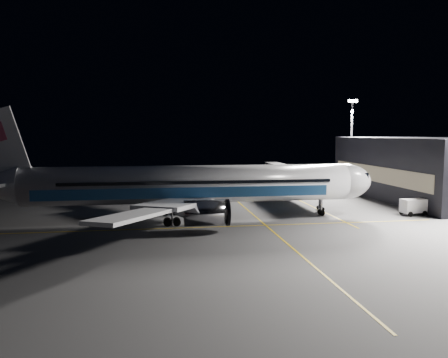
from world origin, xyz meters
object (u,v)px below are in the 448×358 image
safety_cone_a (186,209)px  service_truck (416,206)px  airliner (184,185)px  safety_cone_c (180,208)px  safety_cone_b (205,212)px  jet_bridge (295,175)px  baggage_tug (169,201)px  floodlight_mast_north (351,135)px

safety_cone_a → service_truck: bearing=-14.8°
airliner → service_truck: 36.72m
service_truck → safety_cone_c: service_truck is taller
service_truck → safety_cone_b: (-32.84, 5.93, -1.11)m
jet_bridge → safety_cone_a: (-22.31, -10.56, -4.29)m
service_truck → safety_cone_a: service_truck is taller
airliner → baggage_tug: (-1.95, 13.18, -4.38)m
safety_cone_a → airliner: bearing=-95.8°
airliner → baggage_tug: size_ratio=22.88×
jet_bridge → floodlight_mast_north: size_ratio=1.66×
service_truck → floodlight_mast_north: bearing=74.0°
airliner → floodlight_mast_north: bearing=37.9°
safety_cone_a → safety_cone_b: safety_cone_a is taller
airliner → safety_cone_a: 8.97m
jet_bridge → baggage_tug: jet_bridge is taller
floodlight_mast_north → service_truck: 35.96m
airliner → jet_bridge: size_ratio=1.79×
jet_bridge → safety_cone_b: jet_bridge is taller
safety_cone_b → safety_cone_c: size_ratio=0.93×
floodlight_mast_north → safety_cone_a: (-40.31, -24.49, -12.08)m
baggage_tug → safety_cone_c: (1.79, -4.89, -0.50)m
airliner → safety_cone_c: 9.63m
airliner → floodlight_mast_north: 52.56m
floodlight_mast_north → service_truck: (-4.61, -33.92, -11.01)m
baggage_tug → safety_cone_a: 6.32m
jet_bridge → baggage_tug: 25.77m
baggage_tug → floodlight_mast_north: bearing=36.8°
service_truck → safety_cone_a: size_ratio=8.88×
service_truck → baggage_tug: 41.29m
safety_cone_a → safety_cone_b: 4.52m
jet_bridge → safety_cone_c: size_ratio=62.20×
baggage_tug → service_truck: bearing=-8.3°
service_truck → safety_cone_c: bearing=156.1°
airliner → safety_cone_c: bearing=91.1°
airliner → safety_cone_c: size_ratio=111.17×
floodlight_mast_north → baggage_tug: 48.36m
jet_bridge → service_truck: 24.27m
floodlight_mast_north → safety_cone_b: floodlight_mast_north is taller
airliner → safety_cone_b: airliner is taller
airliner → baggage_tug: 14.03m
jet_bridge → safety_cone_b: 24.38m
jet_bridge → safety_cone_b: (-19.44, -14.06, -4.33)m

